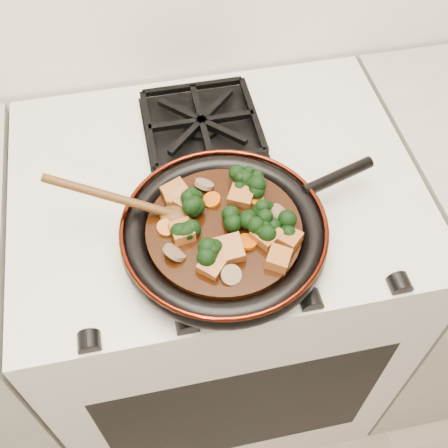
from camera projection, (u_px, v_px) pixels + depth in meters
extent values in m
cube|color=beige|center=(218.00, 298.00, 1.41)|extent=(0.76, 0.60, 0.90)
cylinder|color=black|center=(224.00, 237.00, 0.93)|extent=(0.32, 0.32, 0.01)
torus|color=black|center=(224.00, 234.00, 0.92)|extent=(0.34, 0.34, 0.04)
torus|color=#46140A|center=(224.00, 227.00, 0.91)|extent=(0.34, 0.34, 0.01)
cylinder|color=black|center=(338.00, 176.00, 0.98)|extent=(0.14, 0.06, 0.02)
cylinder|color=black|center=(224.00, 232.00, 0.92)|extent=(0.26, 0.26, 0.02)
cube|color=brown|center=(267.00, 236.00, 0.89)|extent=(0.06, 0.06, 0.02)
cube|color=brown|center=(241.00, 197.00, 0.94)|extent=(0.05, 0.05, 0.03)
cube|color=brown|center=(212.00, 266.00, 0.86)|extent=(0.05, 0.05, 0.02)
cube|color=brown|center=(175.00, 196.00, 0.94)|extent=(0.04, 0.04, 0.02)
cube|color=brown|center=(182.00, 232.00, 0.90)|extent=(0.04, 0.05, 0.03)
cube|color=brown|center=(183.00, 200.00, 0.94)|extent=(0.05, 0.05, 0.03)
cube|color=brown|center=(278.00, 259.00, 0.87)|extent=(0.05, 0.05, 0.03)
cube|color=brown|center=(176.00, 193.00, 0.94)|extent=(0.05, 0.05, 0.03)
cube|color=brown|center=(228.00, 250.00, 0.87)|extent=(0.05, 0.05, 0.03)
cube|color=brown|center=(289.00, 239.00, 0.89)|extent=(0.05, 0.05, 0.02)
cylinder|color=#B04704|center=(259.00, 237.00, 0.89)|extent=(0.03, 0.03, 0.02)
cylinder|color=#B04704|center=(212.00, 200.00, 0.94)|extent=(0.03, 0.03, 0.02)
cylinder|color=#B04704|center=(255.00, 198.00, 0.94)|extent=(0.03, 0.03, 0.02)
cylinder|color=#B04704|center=(185.00, 209.00, 0.93)|extent=(0.03, 0.03, 0.02)
cylinder|color=#B04704|center=(247.00, 242.00, 0.89)|extent=(0.03, 0.03, 0.01)
cylinder|color=#B04704|center=(166.00, 228.00, 0.90)|extent=(0.03, 0.03, 0.02)
cylinder|color=#7D6348|center=(279.00, 214.00, 0.92)|extent=(0.04, 0.04, 0.03)
cylinder|color=#7D6348|center=(204.00, 184.00, 0.96)|extent=(0.05, 0.05, 0.02)
cylinder|color=#7D6348|center=(174.00, 252.00, 0.87)|extent=(0.05, 0.05, 0.03)
cylinder|color=#7D6348|center=(231.00, 275.00, 0.85)|extent=(0.04, 0.04, 0.02)
ellipsoid|color=#4F2E11|center=(176.00, 215.00, 0.92)|extent=(0.07, 0.06, 0.02)
cylinder|color=#4F2E11|center=(110.00, 197.00, 0.90)|extent=(0.02, 0.02, 0.22)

